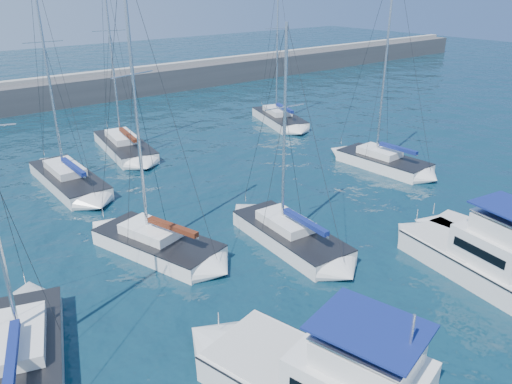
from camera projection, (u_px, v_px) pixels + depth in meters
ground at (418, 296)px, 24.23m from camera, size 220.00×220.00×0.00m
breakwater at (57, 96)px, 61.22m from camera, size 160.00×6.00×4.45m
motor_yacht_stbd_inner at (484, 256)px, 25.53m from camera, size 4.62×8.24×4.69m
motor_yacht_stbd_outer at (497, 240)px, 27.53m from camera, size 3.04×6.73×3.20m
sailboat_mid_a at (21, 360)px, 19.46m from camera, size 5.49×8.90×15.48m
sailboat_mid_b at (157, 243)px, 28.00m from camera, size 5.13×8.14×15.81m
sailboat_mid_c at (290, 236)px, 28.92m from camera, size 3.56×8.12×12.61m
sailboat_mid_e at (383, 161)px, 40.66m from camera, size 3.41×7.61×16.40m
sailboat_back_a at (69, 179)px, 37.06m from camera, size 3.06×9.17×16.55m
sailboat_back_b at (124, 146)px, 44.48m from camera, size 4.48×9.71×16.55m
sailboat_back_c at (279, 118)px, 53.31m from camera, size 5.45×8.93×15.47m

